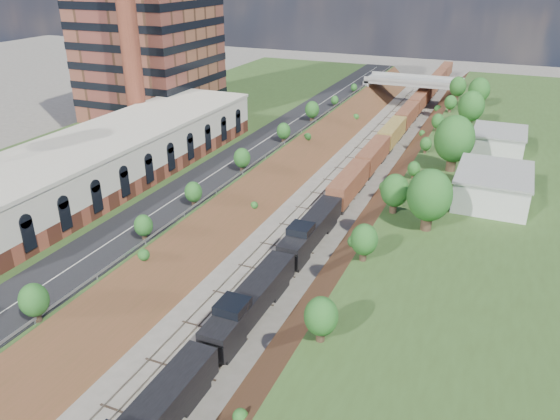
# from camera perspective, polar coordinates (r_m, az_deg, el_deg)

# --- Properties ---
(platform_left) EXTENTS (44.00, 180.00, 5.00)m
(platform_left) POSITION_cam_1_polar(r_m,az_deg,el_deg) (103.56, -11.56, 6.22)
(platform_left) COLOR #354F20
(platform_left) RESTS_ON ground
(embankment_left) EXTENTS (10.00, 180.00, 10.00)m
(embankment_left) POSITION_cam_1_polar(r_m,az_deg,el_deg) (94.14, -0.26, 3.25)
(embankment_left) COLOR brown
(embankment_left) RESTS_ON ground
(embankment_right) EXTENTS (10.00, 180.00, 10.00)m
(embankment_right) POSITION_cam_1_polar(r_m,az_deg,el_deg) (88.33, 12.94, 1.12)
(embankment_right) COLOR brown
(embankment_right) RESTS_ON ground
(rail_left_track) EXTENTS (1.58, 180.00, 0.18)m
(rail_left_track) POSITION_cam_1_polar(r_m,az_deg,el_deg) (91.31, 4.58, 2.53)
(rail_left_track) COLOR gray
(rail_left_track) RESTS_ON ground
(rail_right_track) EXTENTS (1.58, 180.00, 0.18)m
(rail_right_track) POSITION_cam_1_polar(r_m,az_deg,el_deg) (89.93, 7.72, 2.03)
(rail_right_track) COLOR gray
(rail_right_track) RESTS_ON ground
(road) EXTENTS (8.00, 180.00, 0.10)m
(road) POSITION_cam_1_polar(r_m,az_deg,el_deg) (94.23, -2.79, 6.50)
(road) COLOR black
(road) RESTS_ON platform_left
(guardrail) EXTENTS (0.10, 171.00, 0.70)m
(guardrail) POSITION_cam_1_polar(r_m,az_deg,el_deg) (92.25, -0.55, 6.46)
(guardrail) COLOR #99999E
(guardrail) RESTS_ON platform_left
(commercial_building) EXTENTS (14.30, 62.30, 7.00)m
(commercial_building) POSITION_cam_1_polar(r_m,az_deg,el_deg) (82.35, -17.56, 5.21)
(commercial_building) COLOR brown
(commercial_building) RESTS_ON platform_left
(smokestack) EXTENTS (3.20, 3.20, 40.00)m
(smokestack) POSITION_cam_1_polar(r_m,az_deg,el_deg) (97.64, -15.63, 18.30)
(smokestack) COLOR brown
(smokestack) RESTS_ON platform_left
(overpass) EXTENTS (24.50, 8.30, 7.40)m
(overpass) POSITION_cam_1_polar(r_m,az_deg,el_deg) (147.37, 13.74, 12.39)
(overpass) COLOR gray
(overpass) RESTS_ON ground
(white_building_near) EXTENTS (9.00, 12.00, 4.00)m
(white_building_near) POSITION_cam_1_polar(r_m,az_deg,el_deg) (77.34, 21.32, 2.22)
(white_building_near) COLOR silver
(white_building_near) RESTS_ON platform_right
(white_building_far) EXTENTS (8.00, 10.00, 3.60)m
(white_building_far) POSITION_cam_1_polar(r_m,az_deg,el_deg) (98.30, 21.85, 6.59)
(white_building_far) COLOR silver
(white_building_far) RESTS_ON platform_right
(tree_right_large) EXTENTS (5.25, 5.25, 7.61)m
(tree_right_large) POSITION_cam_1_polar(r_m,az_deg,el_deg) (65.67, 15.36, 1.45)
(tree_right_large) COLOR #473323
(tree_right_large) RESTS_ON platform_right
(tree_left_crest) EXTENTS (2.45, 2.45, 3.55)m
(tree_left_crest) POSITION_cam_1_polar(r_m,az_deg,el_deg) (60.45, -16.33, -3.19)
(tree_left_crest) COLOR #473323
(tree_left_crest) RESTS_ON platform_left
(freight_train) EXTENTS (2.84, 175.76, 4.55)m
(freight_train) POSITION_cam_1_polar(r_m,az_deg,el_deg) (113.64, 11.57, 7.84)
(freight_train) COLOR black
(freight_train) RESTS_ON ground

